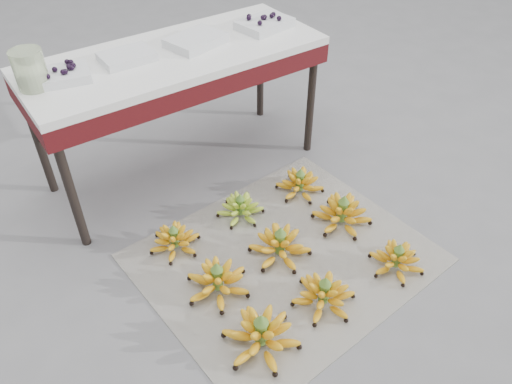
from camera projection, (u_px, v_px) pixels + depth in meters
ground at (302, 248)px, 2.39m from camera, size 60.00×60.00×0.00m
newspaper_mat at (285, 258)px, 2.34m from camera, size 1.32×1.14×0.01m
bunch_front_left at (261, 335)px, 1.94m from camera, size 0.37×0.37×0.19m
bunch_front_center at (324, 295)px, 2.10m from camera, size 0.33×0.33×0.17m
bunch_front_right at (397, 260)px, 2.25m from camera, size 0.31×0.31×0.15m
bunch_mid_left at (218, 281)px, 2.15m from camera, size 0.31×0.31×0.17m
bunch_mid_center at (280, 245)px, 2.31m from camera, size 0.29×0.29×0.18m
bunch_mid_right at (342, 214)px, 2.48m from camera, size 0.34×0.34×0.18m
bunch_back_left at (175, 240)px, 2.35m from camera, size 0.30×0.30×0.15m
bunch_back_center at (240, 208)px, 2.52m from camera, size 0.26×0.26×0.14m
bunch_back_right at (300, 184)px, 2.67m from camera, size 0.29×0.29×0.15m
vendor_table at (176, 67)px, 2.47m from camera, size 1.48×0.59×0.71m
tray_far_left at (60, 75)px, 2.18m from camera, size 0.28×0.23×0.06m
tray_left at (127, 57)px, 2.33m from camera, size 0.24×0.17×0.04m
tray_right at (196, 40)px, 2.47m from camera, size 0.31×0.26×0.04m
tray_far_right at (264, 23)px, 2.63m from camera, size 0.30×0.24×0.07m
glass_jar at (30, 70)px, 2.09m from camera, size 0.14×0.14×0.17m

